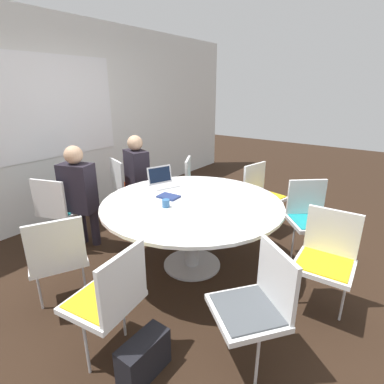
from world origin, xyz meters
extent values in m
plane|color=black|center=(0.00, 0.00, 0.00)|extent=(16.00, 16.00, 0.00)
cube|color=silver|center=(0.00, 2.26, 1.35)|extent=(8.00, 0.06, 2.70)
cube|color=white|center=(0.00, 2.23, 1.55)|extent=(1.80, 0.01, 1.30)
cylinder|color=#B7B7BC|center=(0.00, 0.00, 0.01)|extent=(0.60, 0.60, 0.02)
cylinder|color=#B7B7BC|center=(0.00, 0.00, 0.36)|extent=(0.15, 0.15, 0.68)
cylinder|color=white|center=(0.00, 0.00, 0.71)|extent=(1.79, 1.79, 0.03)
cube|color=white|center=(0.54, 1.48, 0.45)|extent=(0.55, 0.56, 0.04)
cube|color=#E04C1E|center=(0.54, 1.48, 0.47)|extent=(0.48, 0.49, 0.01)
cube|color=white|center=(0.35, 1.54, 0.67)|extent=(0.17, 0.40, 0.40)
cylinder|color=silver|center=(0.60, 1.64, 0.21)|extent=(0.02, 0.02, 0.43)
cylinder|color=silver|center=(0.47, 1.31, 0.21)|extent=(0.02, 0.02, 0.43)
cube|color=white|center=(-0.52, 1.48, 0.45)|extent=(0.54, 0.55, 0.04)
cube|color=teal|center=(-0.52, 1.48, 0.47)|extent=(0.48, 0.49, 0.01)
cube|color=white|center=(-0.70, 1.42, 0.67)|extent=(0.17, 0.40, 0.40)
cylinder|color=silver|center=(-0.58, 1.65, 0.21)|extent=(0.02, 0.02, 0.43)
cylinder|color=silver|center=(-0.46, 1.31, 0.21)|extent=(0.02, 0.02, 0.43)
cube|color=white|center=(-1.14, 0.56, 0.45)|extent=(0.58, 0.57, 0.04)
cube|color=#E04C1E|center=(-1.14, 0.56, 0.47)|extent=(0.51, 0.50, 0.01)
cube|color=white|center=(-1.22, 0.39, 0.67)|extent=(0.39, 0.21, 0.40)
cylinder|color=silver|center=(-1.30, 0.65, 0.21)|extent=(0.02, 0.02, 0.43)
cylinder|color=silver|center=(-0.98, 0.48, 0.21)|extent=(0.02, 0.02, 0.43)
cube|color=white|center=(-1.26, -0.18, 0.45)|extent=(0.49, 0.48, 0.04)
cube|color=gold|center=(-1.26, -0.18, 0.47)|extent=(0.44, 0.42, 0.01)
cube|color=white|center=(-1.23, -0.37, 0.67)|extent=(0.42, 0.09, 0.40)
cylinder|color=silver|center=(-1.44, -0.20, 0.21)|extent=(0.02, 0.02, 0.43)
cylinder|color=silver|center=(-1.08, -0.15, 0.21)|extent=(0.02, 0.02, 0.43)
cube|color=white|center=(-0.78, -1.00, 0.45)|extent=(0.60, 0.61, 0.04)
cube|color=#4C5156|center=(-0.78, -1.00, 0.47)|extent=(0.53, 0.53, 0.01)
cube|color=white|center=(-0.63, -1.12, 0.67)|extent=(0.28, 0.35, 0.40)
cylinder|color=silver|center=(-0.89, -1.14, 0.21)|extent=(0.02, 0.02, 0.43)
cylinder|color=silver|center=(-0.67, -0.86, 0.21)|extent=(0.02, 0.02, 0.43)
cube|color=white|center=(0.06, -1.27, 0.45)|extent=(0.44, 0.46, 0.04)
cube|color=gold|center=(0.06, -1.27, 0.47)|extent=(0.39, 0.40, 0.01)
cube|color=white|center=(0.25, -1.26, 0.67)|extent=(0.05, 0.42, 0.40)
cylinder|color=silver|center=(0.06, -1.45, 0.21)|extent=(0.02, 0.02, 0.43)
cylinder|color=silver|center=(0.05, -1.09, 0.21)|extent=(0.02, 0.02, 0.43)
cube|color=white|center=(0.83, -0.96, 0.45)|extent=(0.61, 0.61, 0.04)
cube|color=teal|center=(0.83, -0.96, 0.47)|extent=(0.53, 0.53, 0.01)
cube|color=white|center=(0.97, -0.84, 0.67)|extent=(0.29, 0.34, 0.40)
cylinder|color=silver|center=(0.94, -1.10, 0.21)|extent=(0.02, 0.02, 0.43)
cylinder|color=silver|center=(0.71, -0.83, 0.21)|extent=(0.02, 0.02, 0.43)
cube|color=white|center=(1.24, -0.27, 0.45)|extent=(0.52, 0.50, 0.04)
cube|color=gold|center=(1.24, -0.27, 0.47)|extent=(0.46, 0.44, 0.01)
cube|color=white|center=(1.28, -0.08, 0.67)|extent=(0.41, 0.12, 0.40)
cylinder|color=silver|center=(1.42, -0.31, 0.21)|extent=(0.02, 0.02, 0.43)
cylinder|color=silver|center=(1.06, -0.23, 0.21)|extent=(0.02, 0.02, 0.43)
cube|color=white|center=(1.10, 0.64, 0.45)|extent=(0.59, 0.58, 0.04)
cube|color=teal|center=(1.10, 0.64, 0.47)|extent=(0.52, 0.51, 0.01)
cube|color=white|center=(1.00, 0.80, 0.67)|extent=(0.38, 0.24, 0.40)
cylinder|color=silver|center=(1.26, 0.73, 0.21)|extent=(0.02, 0.02, 0.43)
cylinder|color=silver|center=(0.94, 0.55, 0.21)|extent=(0.02, 0.02, 0.43)
cylinder|color=#231E28|center=(0.58, 1.30, 0.23)|extent=(0.10, 0.10, 0.47)
cylinder|color=#231E28|center=(0.52, 1.13, 0.23)|extent=(0.10, 0.10, 0.47)
cube|color=#231E28|center=(0.45, 1.25, 0.74)|extent=(0.33, 0.41, 0.55)
sphere|color=tan|center=(0.45, 1.25, 1.12)|extent=(0.20, 0.20, 0.20)
cylinder|color=#231E28|center=(-0.37, 1.37, 0.23)|extent=(0.10, 0.10, 0.47)
cylinder|color=#231E28|center=(-0.31, 1.20, 0.23)|extent=(0.10, 0.10, 0.47)
cube|color=#231E28|center=(-0.44, 1.26, 0.74)|extent=(0.33, 0.41, 0.55)
sphere|color=tan|center=(-0.44, 1.26, 1.12)|extent=(0.20, 0.20, 0.20)
cube|color=silver|center=(0.19, 0.53, 0.74)|extent=(0.36, 0.31, 0.02)
cube|color=silver|center=(0.23, 0.63, 0.85)|extent=(0.30, 0.15, 0.20)
cube|color=black|center=(0.23, 0.63, 0.85)|extent=(0.27, 0.13, 0.17)
cube|color=navy|center=(-0.05, 0.26, 0.74)|extent=(0.16, 0.22, 0.02)
cylinder|color=#33669E|center=(-0.26, 0.11, 0.77)|extent=(0.07, 0.07, 0.08)
cube|color=black|center=(-1.23, -0.51, 0.14)|extent=(0.36, 0.16, 0.28)
camera|label=1|loc=(-2.23, -1.63, 1.81)|focal=28.00mm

